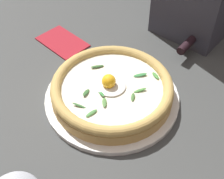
{
  "coord_description": "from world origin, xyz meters",
  "views": [
    {
      "loc": [
        -0.42,
        -0.19,
        0.54
      ],
      "look_at": [
        0.02,
        0.01,
        0.03
      ],
      "focal_mm": 49.22,
      "sensor_mm": 36.0,
      "label": 1
    }
  ],
  "objects": [
    {
      "name": "ground_plane",
      "position": [
        0.0,
        0.0,
        -0.01
      ],
      "size": [
        2.4,
        2.4,
        0.03
      ],
      "primitive_type": "cube",
      "color": "#3C3E3E",
      "rests_on": "ground"
    },
    {
      "name": "pizza_plate",
      "position": [
        0.02,
        0.01,
        0.01
      ],
      "size": [
        0.31,
        0.31,
        0.01
      ],
      "primitive_type": "cylinder",
      "color": "white",
      "rests_on": "ground"
    },
    {
      "name": "pizza",
      "position": [
        0.02,
        0.01,
        0.03
      ],
      "size": [
        0.28,
        0.28,
        0.06
      ],
      "color": "tan",
      "rests_on": "pizza_plate"
    },
    {
      "name": "pizza_cutter",
      "position": [
        0.28,
        -0.12,
        0.04
      ],
      "size": [
        0.16,
        0.05,
        0.07
      ],
      "color": "silver",
      "rests_on": "ground"
    },
    {
      "name": "folded_napkin",
      "position": [
        0.16,
        0.22,
        0.0
      ],
      "size": [
        0.13,
        0.16,
        0.01
      ],
      "primitive_type": "cube",
      "rotation": [
        0.0,
        0.0,
        4.36
      ],
      "color": "maroon",
      "rests_on": "ground"
    }
  ]
}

